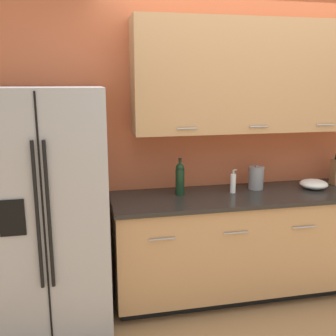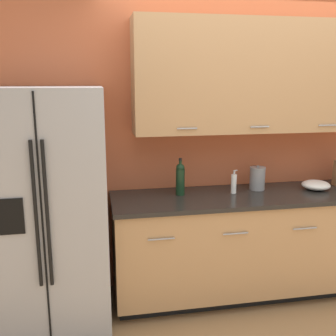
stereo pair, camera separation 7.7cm
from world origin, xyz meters
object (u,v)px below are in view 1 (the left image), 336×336
object	(u,v)px
refrigerator	(49,210)
soap_dispenser	(233,183)
steel_canister	(256,178)
mixing_bowl	(314,184)
wine_bottle	(180,178)

from	to	relation	value
refrigerator	soap_dispenser	bearing A→B (deg)	4.37
soap_dispenser	steel_canister	world-z (taller)	steel_canister
refrigerator	steel_canister	distance (m)	1.74
refrigerator	mixing_bowl	size ratio (longest dim) A/B	7.48
refrigerator	soap_dispenser	size ratio (longest dim) A/B	8.97
mixing_bowl	steel_canister	bearing A→B (deg)	169.15
refrigerator	mixing_bowl	xyz separation A→B (m)	(2.23, 0.09, 0.05)
refrigerator	steel_canister	bearing A→B (deg)	6.21
soap_dispenser	steel_canister	distance (m)	0.25
refrigerator	mixing_bowl	bearing A→B (deg)	2.35
wine_bottle	refrigerator	bearing A→B (deg)	-171.57
refrigerator	soap_dispenser	distance (m)	1.50
wine_bottle	steel_canister	distance (m)	0.69
wine_bottle	mixing_bowl	world-z (taller)	wine_bottle
wine_bottle	steel_canister	size ratio (longest dim) A/B	1.44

